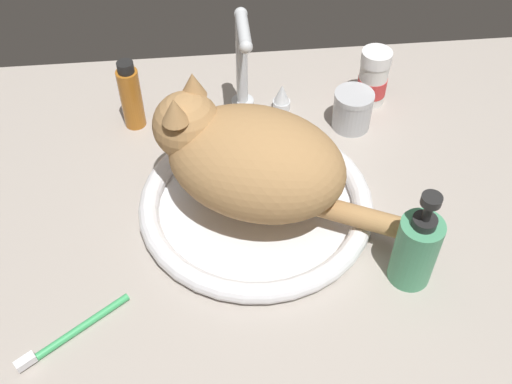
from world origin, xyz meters
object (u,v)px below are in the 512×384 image
object	(u,v)px
soap_pump_bottle	(416,249)
toothbrush	(72,333)
cat	(245,157)
sink_basin	(256,203)
faucet	(242,76)
metal_jar	(352,110)
amber_bottle	(131,96)
pill_bottle	(373,79)

from	to	relation	value
soap_pump_bottle	toothbrush	world-z (taller)	soap_pump_bottle
cat	soap_pump_bottle	distance (cm)	26.94
sink_basin	faucet	xyz separation A→B (cm)	(0.00, 22.90, 6.96)
sink_basin	faucet	world-z (taller)	faucet
toothbrush	metal_jar	bearing A→B (deg)	39.82
faucet	amber_bottle	world-z (taller)	faucet
cat	soap_pump_bottle	xyz separation A→B (cm)	(21.76, -15.21, -4.57)
amber_bottle	faucet	bearing A→B (deg)	2.25
pill_bottle	amber_bottle	distance (cm)	42.67
faucet	metal_jar	size ratio (longest dim) A/B	2.95
amber_bottle	metal_jar	bearing A→B (deg)	-6.45
pill_bottle	soap_pump_bottle	bearing A→B (deg)	-94.81
cat	pill_bottle	world-z (taller)	cat
faucet	cat	xyz separation A→B (cm)	(-1.58, -22.13, 2.30)
sink_basin	toothbrush	distance (cm)	32.57
faucet	metal_jar	xyz separation A→B (cm)	(18.55, -5.01, -4.83)
faucet	toothbrush	bearing A→B (deg)	-121.74
faucet	toothbrush	size ratio (longest dim) A/B	1.49
cat	amber_bottle	world-z (taller)	cat
sink_basin	cat	bearing A→B (deg)	153.95
metal_jar	cat	bearing A→B (deg)	-139.62
cat	metal_jar	world-z (taller)	cat
sink_basin	faucet	distance (cm)	23.94
pill_bottle	metal_jar	distance (cm)	8.17
pill_bottle	soap_pump_bottle	size ratio (longest dim) A/B	0.64
faucet	toothbrush	distance (cm)	50.33
soap_pump_bottle	toothbrush	bearing A→B (deg)	-173.90
cat	toothbrush	bearing A→B (deg)	-140.65
faucet	sink_basin	bearing A→B (deg)	-90.00
pill_bottle	metal_jar	world-z (taller)	pill_bottle
faucet	pill_bottle	world-z (taller)	faucet
sink_basin	amber_bottle	distance (cm)	29.67
sink_basin	toothbrush	bearing A→B (deg)	-143.46
amber_bottle	soap_pump_bottle	distance (cm)	53.73
pill_bottle	sink_basin	bearing A→B (deg)	-134.00
toothbrush	amber_bottle	bearing A→B (deg)	80.43
sink_basin	pill_bottle	size ratio (longest dim) A/B	3.36
amber_bottle	toothbrush	distance (cm)	42.48
pill_bottle	toothbrush	size ratio (longest dim) A/B	0.77
cat	faucet	bearing A→B (deg)	85.92
cat	metal_jar	xyz separation A→B (cm)	(20.13, 17.12, -7.13)
metal_jar	soap_pump_bottle	world-z (taller)	soap_pump_bottle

